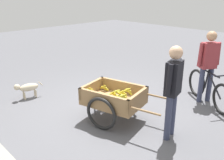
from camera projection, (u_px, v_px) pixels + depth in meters
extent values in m
plane|color=#56565B|center=(111.00, 110.00, 5.41)|extent=(24.00, 24.00, 0.00)
cube|color=#937047|center=(114.00, 101.00, 4.89)|extent=(1.26, 1.04, 0.10)
cube|color=#937047|center=(92.00, 88.00, 5.09)|extent=(0.25, 0.79, 0.24)
cube|color=#937047|center=(138.00, 99.00, 4.58)|extent=(0.25, 0.79, 0.24)
cube|color=#937047|center=(103.00, 100.00, 4.54)|extent=(1.08, 0.32, 0.24)
cube|color=#937047|center=(123.00, 87.00, 5.13)|extent=(1.08, 0.32, 0.24)
torus|color=black|center=(101.00, 114.00, 4.57)|extent=(0.64, 0.21, 0.64)
torus|color=black|center=(125.00, 97.00, 5.27)|extent=(0.64, 0.21, 0.64)
cylinder|color=#9E9EA8|center=(114.00, 105.00, 4.92)|extent=(0.25, 0.86, 0.04)
cylinder|color=#937047|center=(145.00, 111.00, 4.16)|extent=(0.54, 0.17, 0.04)
cylinder|color=#937047|center=(161.00, 97.00, 4.70)|extent=(0.54, 0.17, 0.04)
cylinder|color=#9E9EA8|center=(94.00, 106.00, 5.20)|extent=(0.04, 0.04, 0.35)
ellipsoid|color=gold|center=(124.00, 94.00, 4.77)|extent=(0.18, 0.08, 0.15)
ellipsoid|color=gold|center=(123.00, 94.00, 4.76)|extent=(0.19, 0.08, 0.09)
ellipsoid|color=gold|center=(122.00, 93.00, 4.76)|extent=(0.19, 0.12, 0.05)
ellipsoid|color=gold|center=(122.00, 93.00, 4.76)|extent=(0.19, 0.06, 0.10)
ellipsoid|color=gold|center=(121.00, 92.00, 4.76)|extent=(0.17, 0.05, 0.15)
ellipsoid|color=gold|center=(119.00, 93.00, 5.02)|extent=(0.17, 0.12, 0.15)
ellipsoid|color=gold|center=(118.00, 92.00, 5.02)|extent=(0.19, 0.06, 0.08)
ellipsoid|color=gold|center=(117.00, 92.00, 5.02)|extent=(0.19, 0.07, 0.08)
ellipsoid|color=gold|center=(116.00, 91.00, 5.02)|extent=(0.18, 0.12, 0.12)
ellipsoid|color=gold|center=(129.00, 92.00, 4.82)|extent=(0.18, 0.06, 0.15)
ellipsoid|color=gold|center=(128.00, 91.00, 4.82)|extent=(0.19, 0.08, 0.09)
ellipsoid|color=gold|center=(128.00, 91.00, 4.82)|extent=(0.19, 0.07, 0.08)
ellipsoid|color=gold|center=(127.00, 90.00, 4.82)|extent=(0.18, 0.12, 0.13)
ellipsoid|color=gold|center=(117.00, 98.00, 4.78)|extent=(0.19, 0.06, 0.13)
ellipsoid|color=gold|center=(116.00, 98.00, 4.78)|extent=(0.18, 0.13, 0.05)
ellipsoid|color=gold|center=(115.00, 97.00, 4.78)|extent=(0.17, 0.13, 0.15)
ellipsoid|color=gold|center=(115.00, 95.00, 4.74)|extent=(0.18, 0.08, 0.15)
ellipsoid|color=gold|center=(114.00, 95.00, 4.74)|extent=(0.19, 0.09, 0.11)
ellipsoid|color=gold|center=(114.00, 94.00, 4.74)|extent=(0.18, 0.07, 0.05)
ellipsoid|color=gold|center=(113.00, 94.00, 4.74)|extent=(0.19, 0.06, 0.10)
ellipsoid|color=gold|center=(112.00, 93.00, 4.73)|extent=(0.17, 0.07, 0.15)
ellipsoid|color=gold|center=(103.00, 98.00, 4.68)|extent=(0.19, 0.10, 0.13)
ellipsoid|color=gold|center=(103.00, 97.00, 4.68)|extent=(0.19, 0.06, 0.08)
ellipsoid|color=gold|center=(102.00, 97.00, 4.68)|extent=(0.18, 0.14, 0.09)
ellipsoid|color=gold|center=(101.00, 96.00, 4.67)|extent=(0.19, 0.06, 0.13)
ellipsoid|color=gold|center=(111.00, 98.00, 4.61)|extent=(0.18, 0.05, 0.14)
ellipsoid|color=gold|center=(110.00, 97.00, 4.61)|extent=(0.19, 0.07, 0.10)
ellipsoid|color=gold|center=(109.00, 97.00, 4.61)|extent=(0.17, 0.14, 0.05)
ellipsoid|color=gold|center=(109.00, 96.00, 4.61)|extent=(0.19, 0.06, 0.10)
ellipsoid|color=gold|center=(108.00, 96.00, 4.60)|extent=(0.17, 0.10, 0.15)
ellipsoid|color=gold|center=(91.00, 91.00, 4.80)|extent=(0.18, 0.08, 0.13)
ellipsoid|color=gold|center=(91.00, 91.00, 4.80)|extent=(0.19, 0.09, 0.10)
ellipsoid|color=gold|center=(90.00, 90.00, 4.79)|extent=(0.19, 0.10, 0.05)
ellipsoid|color=gold|center=(89.00, 90.00, 4.79)|extent=(0.19, 0.10, 0.10)
ellipsoid|color=gold|center=(89.00, 89.00, 4.79)|extent=(0.18, 0.07, 0.15)
ellipsoid|color=gold|center=(105.00, 89.00, 5.23)|extent=(0.18, 0.11, 0.13)
ellipsoid|color=gold|center=(105.00, 88.00, 5.22)|extent=(0.19, 0.10, 0.08)
ellipsoid|color=gold|center=(104.00, 88.00, 5.22)|extent=(0.19, 0.06, 0.08)
ellipsoid|color=gold|center=(103.00, 87.00, 5.22)|extent=(0.18, 0.08, 0.14)
ellipsoid|color=gold|center=(123.00, 98.00, 4.58)|extent=(0.17, 0.06, 0.15)
ellipsoid|color=gold|center=(122.00, 97.00, 4.58)|extent=(0.18, 0.15, 0.05)
ellipsoid|color=gold|center=(121.00, 96.00, 4.58)|extent=(0.17, 0.14, 0.13)
ellipsoid|color=gold|center=(123.00, 106.00, 4.46)|extent=(0.18, 0.10, 0.14)
ellipsoid|color=gold|center=(122.00, 106.00, 4.46)|extent=(0.19, 0.11, 0.08)
ellipsoid|color=gold|center=(121.00, 105.00, 4.46)|extent=(0.19, 0.08, 0.09)
ellipsoid|color=gold|center=(120.00, 105.00, 4.46)|extent=(0.17, 0.06, 0.15)
cylinder|color=#333851|center=(168.00, 118.00, 4.23)|extent=(0.11, 0.11, 0.81)
cylinder|color=#333851|center=(172.00, 113.00, 4.41)|extent=(0.11, 0.11, 0.81)
cube|color=black|center=(174.00, 78.00, 4.08)|extent=(0.27, 0.38, 0.57)
sphere|color=tan|center=(176.00, 53.00, 3.94)|extent=(0.22, 0.22, 0.22)
cylinder|color=black|center=(169.00, 80.00, 3.90)|extent=(0.08, 0.12, 0.52)
cylinder|color=black|center=(178.00, 73.00, 4.25)|extent=(0.08, 0.10, 0.52)
torus|color=black|center=(223.00, 99.00, 5.14)|extent=(0.60, 0.39, 0.66)
torus|color=black|center=(197.00, 83.00, 6.06)|extent=(0.60, 0.39, 0.66)
cylinder|color=black|center=(211.00, 73.00, 5.46)|extent=(0.53, 0.34, 0.04)
cylinder|color=black|center=(207.00, 79.00, 5.63)|extent=(0.11, 0.08, 0.45)
cylinder|color=black|center=(214.00, 86.00, 5.37)|extent=(0.47, 0.31, 0.43)
ellipsoid|color=black|center=(208.00, 68.00, 5.56)|extent=(0.20, 0.08, 0.06)
cylinder|color=#333851|center=(209.00, 84.00, 5.73)|extent=(0.11, 0.11, 0.81)
cylinder|color=#333851|center=(201.00, 85.00, 5.69)|extent=(0.11, 0.11, 0.81)
cube|color=maroon|center=(209.00, 55.00, 5.47)|extent=(0.35, 0.39, 0.57)
sphere|color=tan|center=(212.00, 36.00, 5.33)|extent=(0.22, 0.22, 0.22)
cylinder|color=maroon|center=(218.00, 54.00, 5.51)|extent=(0.08, 0.12, 0.52)
cylinder|color=maroon|center=(200.00, 55.00, 5.42)|extent=(0.08, 0.11, 0.52)
ellipsoid|color=beige|center=(29.00, 87.00, 5.93)|extent=(0.26, 0.47, 0.18)
sphere|color=beige|center=(17.00, 87.00, 5.77)|extent=(0.14, 0.14, 0.14)
cylinder|color=beige|center=(40.00, 83.00, 6.06)|extent=(0.04, 0.11, 0.12)
cylinder|color=beige|center=(25.00, 96.00, 5.88)|extent=(0.04, 0.04, 0.18)
cylinder|color=beige|center=(24.00, 95.00, 5.97)|extent=(0.04, 0.04, 0.18)
cylinder|color=beige|center=(36.00, 94.00, 6.02)|extent=(0.04, 0.04, 0.18)
cylinder|color=beige|center=(35.00, 92.00, 6.10)|extent=(0.04, 0.04, 0.18)
cylinder|color=#1966B2|center=(115.00, 89.00, 6.24)|extent=(0.24, 0.24, 0.23)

